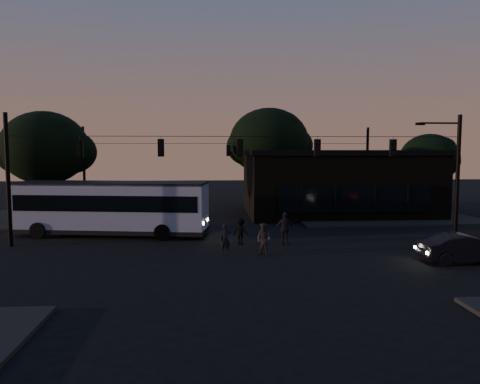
{
  "coord_description": "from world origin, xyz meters",
  "views": [
    {
      "loc": [
        -1.8,
        -22.86,
        5.45
      ],
      "look_at": [
        0.0,
        4.0,
        3.0
      ],
      "focal_mm": 35.0,
      "sensor_mm": 36.0,
      "label": 1
    }
  ],
  "objects": [
    {
      "name": "signal_rig_near",
      "position": [
        0.0,
        4.0,
        4.45
      ],
      "size": [
        26.24,
        0.3,
        7.5
      ],
      "color": "black",
      "rests_on": "ground"
    },
    {
      "name": "pedestrian_b",
      "position": [
        1.0,
        0.72,
        0.84
      ],
      "size": [
        1.03,
        1.02,
        1.68
      ],
      "primitive_type": "imported",
      "rotation": [
        0.0,
        0.0,
        -0.74
      ],
      "color": "#312D2D",
      "rests_on": "ground"
    },
    {
      "name": "tree_behind",
      "position": [
        4.0,
        22.0,
        6.19
      ],
      "size": [
        7.6,
        7.6,
        9.43
      ],
      "color": "black",
      "rests_on": "ground"
    },
    {
      "name": "pedestrian_c",
      "position": [
        2.54,
        3.3,
        0.94
      ],
      "size": [
        1.17,
        0.65,
        1.88
      ],
      "primitive_type": "imported",
      "rotation": [
        0.0,
        0.0,
        2.96
      ],
      "color": "black",
      "rests_on": "ground"
    },
    {
      "name": "signal_rig_far",
      "position": [
        0.0,
        20.0,
        4.2
      ],
      "size": [
        26.24,
        0.3,
        7.5
      ],
      "color": "black",
      "rests_on": "ground"
    },
    {
      "name": "building",
      "position": [
        9.0,
        15.97,
        2.71
      ],
      "size": [
        15.4,
        10.41,
        5.4
      ],
      "color": "black",
      "rests_on": "ground"
    },
    {
      "name": "car",
      "position": [
        10.5,
        -1.46,
        0.7
      ],
      "size": [
        4.25,
        1.5,
        1.4
      ],
      "primitive_type": "imported",
      "rotation": [
        0.0,
        0.0,
        1.57
      ],
      "color": "black",
      "rests_on": "ground"
    },
    {
      "name": "ground",
      "position": [
        0.0,
        0.0,
        0.0
      ],
      "size": [
        120.0,
        120.0,
        0.0
      ],
      "primitive_type": "plane",
      "color": "black",
      "rests_on": "ground"
    },
    {
      "name": "sidewalk_far_right",
      "position": [
        12.0,
        14.0,
        0.07
      ],
      "size": [
        14.0,
        10.0,
        0.15
      ],
      "primitive_type": "cube",
      "color": "black",
      "rests_on": "ground"
    },
    {
      "name": "sidewalk_far_left",
      "position": [
        -14.0,
        14.0,
        0.07
      ],
      "size": [
        14.0,
        10.0,
        0.15
      ],
      "primitive_type": "cube",
      "color": "black",
      "rests_on": "ground"
    },
    {
      "name": "tree_right",
      "position": [
        18.0,
        18.0,
        4.63
      ],
      "size": [
        5.2,
        5.2,
        6.86
      ],
      "color": "black",
      "rests_on": "ground"
    },
    {
      "name": "tree_left",
      "position": [
        -14.0,
        13.0,
        5.57
      ],
      "size": [
        6.4,
        6.4,
        8.3
      ],
      "color": "black",
      "rests_on": "ground"
    },
    {
      "name": "bus",
      "position": [
        -7.96,
        7.01,
        1.91
      ],
      "size": [
        12.39,
        4.63,
        3.41
      ],
      "rotation": [
        0.0,
        0.0,
        -0.16
      ],
      "color": "#979EC0",
      "rests_on": "ground"
    },
    {
      "name": "pedestrian_d",
      "position": [
        0.02,
        3.65,
        0.76
      ],
      "size": [
        1.13,
        1.01,
        1.52
      ],
      "primitive_type": "imported",
      "rotation": [
        0.0,
        0.0,
        2.57
      ],
      "color": "black",
      "rests_on": "ground"
    },
    {
      "name": "pedestrian_a",
      "position": [
        -0.96,
        1.23,
        0.79
      ],
      "size": [
        0.6,
        0.42,
        1.58
      ],
      "primitive_type": "imported",
      "rotation": [
        0.0,
        0.0,
        0.07
      ],
      "color": "black",
      "rests_on": "ground"
    }
  ]
}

